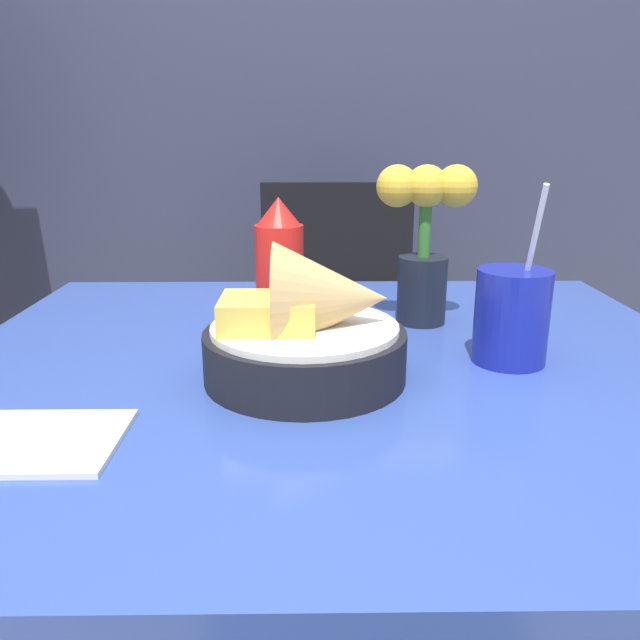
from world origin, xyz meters
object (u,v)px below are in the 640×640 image
object	(u,v)px
food_basket	(312,331)
flower_vase	(424,234)
drink_cup	(511,319)
chair_far_window	(338,330)
ketchup_bottle	(280,268)

from	to	relation	value
food_basket	flower_vase	world-z (taller)	flower_vase
food_basket	drink_cup	size ratio (longest dim) A/B	1.05
chair_far_window	ketchup_bottle	xyz separation A→B (m)	(-0.11, -0.68, 0.31)
ketchup_bottle	chair_far_window	bearing A→B (deg)	80.44
food_basket	ketchup_bottle	xyz separation A→B (m)	(-0.05, 0.19, 0.04)
food_basket	chair_far_window	bearing A→B (deg)	85.50
drink_cup	flower_vase	size ratio (longest dim) A/B	0.96
chair_far_window	drink_cup	xyz separation A→B (m)	(0.19, -0.81, 0.27)
ketchup_bottle	drink_cup	distance (m)	0.33
food_basket	ketchup_bottle	size ratio (longest dim) A/B	1.22
drink_cup	ketchup_bottle	bearing A→B (deg)	156.26
ketchup_bottle	flower_vase	bearing A→B (deg)	11.45
food_basket	flower_vase	distance (m)	0.30
food_basket	ketchup_bottle	bearing A→B (deg)	103.82
chair_far_window	drink_cup	distance (m)	0.87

